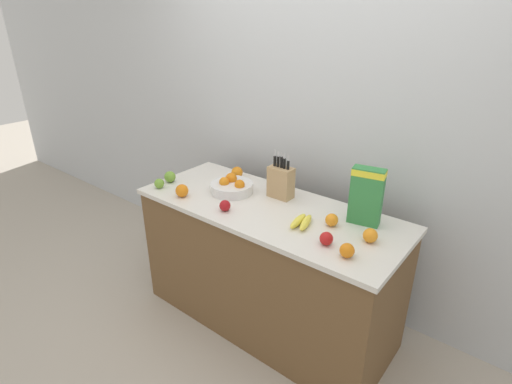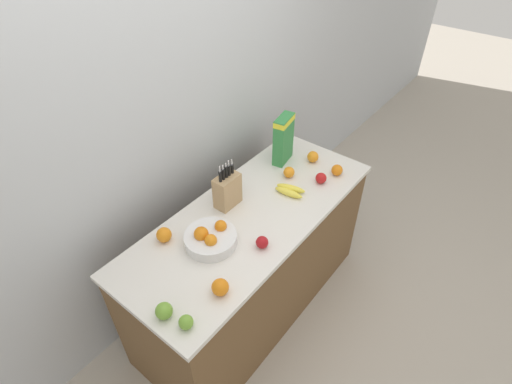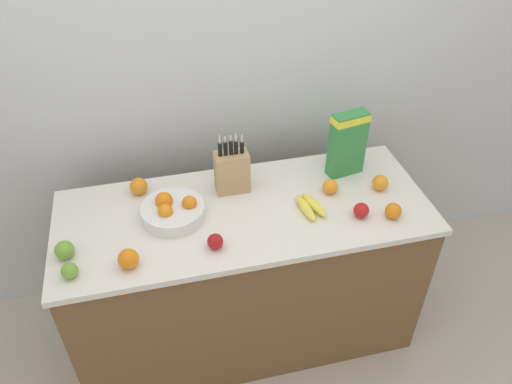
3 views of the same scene
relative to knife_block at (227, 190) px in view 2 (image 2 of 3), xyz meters
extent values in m
plane|color=#B2A899|center=(0.02, -0.16, -0.97)|extent=(14.00, 14.00, 0.00)
cube|color=silver|center=(0.02, 0.39, 0.33)|extent=(9.00, 0.06, 2.60)
cube|color=brown|center=(0.02, -0.16, -0.55)|extent=(1.65, 0.65, 0.83)
cube|color=silver|center=(0.02, -0.16, -0.12)|extent=(1.68, 0.68, 0.03)
cube|color=tan|center=(0.00, 0.00, 0.00)|extent=(0.15, 0.09, 0.20)
cylinder|color=black|center=(-0.05, 0.00, 0.13)|extent=(0.02, 0.02, 0.06)
cube|color=silver|center=(-0.05, 0.00, 0.18)|extent=(0.01, 0.00, 0.04)
cylinder|color=black|center=(-0.02, 0.00, 0.13)|extent=(0.02, 0.02, 0.07)
cube|color=silver|center=(-0.02, 0.00, 0.18)|extent=(0.01, 0.00, 0.03)
cylinder|color=black|center=(0.00, 0.00, 0.13)|extent=(0.02, 0.02, 0.07)
cube|color=silver|center=(0.00, 0.00, 0.18)|extent=(0.01, 0.00, 0.03)
cylinder|color=black|center=(0.02, 0.00, 0.13)|extent=(0.02, 0.02, 0.06)
cube|color=silver|center=(0.02, 0.00, 0.18)|extent=(0.01, 0.00, 0.04)
cylinder|color=black|center=(0.05, 0.00, 0.12)|extent=(0.02, 0.02, 0.05)
cube|color=silver|center=(0.05, 0.00, 0.17)|extent=(0.01, 0.00, 0.04)
cube|color=#338442|center=(0.56, 0.01, 0.06)|extent=(0.18, 0.10, 0.33)
cube|color=yellow|center=(0.56, 0.01, 0.20)|extent=(0.19, 0.11, 0.04)
cylinder|color=silver|center=(-0.29, -0.14, -0.07)|extent=(0.28, 0.28, 0.06)
sphere|color=orange|center=(-0.22, -0.14, -0.03)|extent=(0.07, 0.07, 0.07)
sphere|color=orange|center=(-0.32, -0.10, -0.03)|extent=(0.08, 0.08, 0.08)
sphere|color=orange|center=(-0.32, -0.17, -0.03)|extent=(0.06, 0.06, 0.06)
ellipsoid|color=yellow|center=(0.33, -0.22, -0.08)|extent=(0.09, 0.18, 0.04)
ellipsoid|color=yellow|center=(0.28, -0.23, -0.08)|extent=(0.07, 0.18, 0.04)
sphere|color=red|center=(0.51, -0.32, -0.07)|extent=(0.07, 0.07, 0.07)
sphere|color=#6B9E33|center=(-0.74, -0.28, -0.07)|extent=(0.08, 0.08, 0.08)
sphere|color=#6B9E33|center=(-0.71, -0.39, -0.07)|extent=(0.07, 0.07, 0.07)
sphere|color=#A31419|center=(-0.14, -0.36, -0.07)|extent=(0.07, 0.07, 0.07)
sphere|color=orange|center=(-0.43, 0.07, -0.06)|extent=(0.08, 0.08, 0.08)
sphere|color=orange|center=(-0.49, -0.39, -0.06)|extent=(0.08, 0.08, 0.08)
sphere|color=orange|center=(0.67, -0.16, -0.07)|extent=(0.08, 0.08, 0.08)
sphere|color=orange|center=(0.44, -0.13, -0.07)|extent=(0.07, 0.07, 0.07)
sphere|color=orange|center=(0.64, -0.36, -0.07)|extent=(0.07, 0.07, 0.07)
camera|label=1|loc=(1.31, -1.90, 0.97)|focal=28.00mm
camera|label=2|loc=(-1.28, -1.21, 1.46)|focal=28.00mm
camera|label=3|loc=(-0.32, -1.82, 1.35)|focal=35.00mm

